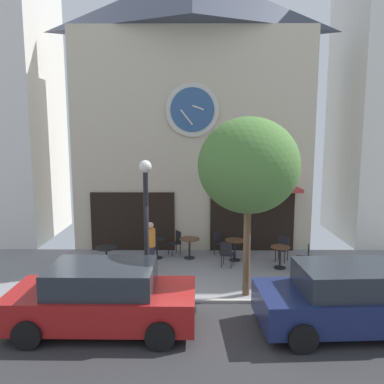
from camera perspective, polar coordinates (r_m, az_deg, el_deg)
ground_plane at (r=10.07m, az=-0.66°, el=-18.48°), size 24.26×11.78×0.13m
clock_building at (r=16.12m, az=0.09°, el=12.43°), size 9.32×3.80×10.87m
street_lamp at (r=11.25m, az=-6.73°, el=-4.91°), size 0.36×0.36×3.82m
street_tree at (r=10.67m, az=8.32°, el=3.80°), size 2.78×2.50×5.02m
cafe_table_center_left at (r=13.68m, az=-12.48°, el=-8.72°), size 0.75×0.75×0.73m
cafe_table_center at (r=14.44m, az=-5.19°, el=-7.82°), size 0.61×0.61×0.74m
cafe_table_near_door at (r=14.36m, az=-0.37°, el=-7.66°), size 0.74×0.74×0.74m
cafe_table_rightmost at (r=14.19m, az=6.32°, el=-7.89°), size 0.70×0.70×0.77m
cafe_table_center_right at (r=13.68m, az=12.83°, el=-8.81°), size 0.66×0.66×0.76m
cafe_chair_facing_street at (r=13.46m, az=5.15°, el=-8.85°), size 0.50×0.50×0.90m
cafe_chair_by_entrance at (r=14.46m, az=13.17°, el=-7.82°), size 0.55×0.55×0.90m
cafe_chair_near_tree at (r=14.82m, az=4.01°, el=-7.20°), size 0.56×0.56×0.90m
cafe_chair_near_lamp at (r=13.61m, az=16.31°, el=-8.98°), size 0.49×0.49×0.90m
cafe_chair_corner at (r=14.82m, az=-2.34°, el=-7.19°), size 0.54×0.54×0.90m
pedestrian_orange at (r=13.07m, az=-6.09°, el=-7.88°), size 0.45×0.45×1.67m
parked_car_red at (r=9.62m, az=-12.95°, el=-14.91°), size 4.31×2.05×1.55m
parked_car_navy at (r=10.04m, az=22.31°, el=-14.31°), size 4.39×2.20×1.55m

